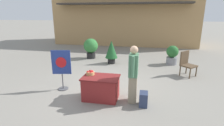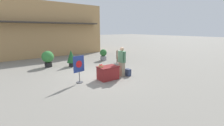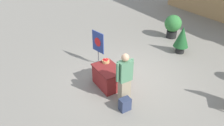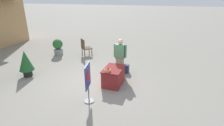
# 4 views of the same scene
# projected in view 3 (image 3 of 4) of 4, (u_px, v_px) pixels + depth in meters

# --- Properties ---
(ground_plane) EXTENTS (120.00, 120.00, 0.00)m
(ground_plane) POSITION_uv_depth(u_px,v_px,m) (125.00, 76.00, 8.33)
(ground_plane) COLOR gray
(display_table) EXTENTS (1.14, 0.76, 0.74)m
(display_table) POSITION_uv_depth(u_px,v_px,m) (108.00, 77.00, 7.64)
(display_table) COLOR maroon
(display_table) RESTS_ON ground_plane
(apple_basket) EXTENTS (0.27, 0.27, 0.16)m
(apple_basket) POSITION_uv_depth(u_px,v_px,m) (106.00, 61.00, 7.76)
(apple_basket) COLOR tan
(apple_basket) RESTS_ON display_table
(person_visitor) EXTENTS (0.26, 0.61, 1.75)m
(person_visitor) POSITION_uv_depth(u_px,v_px,m) (125.00, 79.00, 6.64)
(person_visitor) COLOR gray
(person_visitor) RESTS_ON ground_plane
(backpack) EXTENTS (0.24, 0.34, 0.42)m
(backpack) POSITION_uv_depth(u_px,v_px,m) (125.00, 104.00, 6.65)
(backpack) COLOR #2D3856
(backpack) RESTS_ON ground_plane
(poster_board) EXTENTS (0.65, 0.36, 1.43)m
(poster_board) POSITION_uv_depth(u_px,v_px,m) (98.00, 46.00, 8.74)
(poster_board) COLOR #4C4C51
(poster_board) RESTS_ON ground_plane
(potted_plant_near_left) EXTENTS (0.86, 0.86, 1.20)m
(potted_plant_near_left) POSITION_uv_depth(u_px,v_px,m) (173.00, 25.00, 11.13)
(potted_plant_near_left) COLOR black
(potted_plant_near_left) RESTS_ON ground_plane
(potted_plant_far_left) EXTENTS (0.66, 0.66, 1.25)m
(potted_plant_far_left) POSITION_uv_depth(u_px,v_px,m) (182.00, 38.00, 9.66)
(potted_plant_far_left) COLOR black
(potted_plant_far_left) RESTS_ON ground_plane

